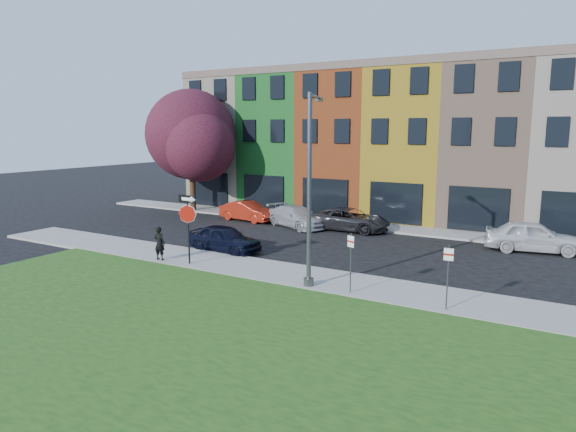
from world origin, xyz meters
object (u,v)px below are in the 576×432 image
Objects in this scene: stop_sign at (188,215)px; man at (160,243)px; sedan_near at (224,239)px; street_lamp at (310,190)px.

man is (-1.63, -0.16, -1.44)m from stop_sign.
sedan_near is at bearing 100.92° from stop_sign.
street_lamp is (7.79, 0.21, 2.93)m from man.
sedan_near is (-0.31, 3.03, -1.67)m from stop_sign.
stop_sign is 6.34m from street_lamp.
man reaches higher than sedan_near.
street_lamp is (6.16, 0.05, 1.49)m from stop_sign.
man is at bearing -169.32° from stop_sign.
sedan_near is 7.80m from street_lamp.
man is at bearing 163.91° from street_lamp.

